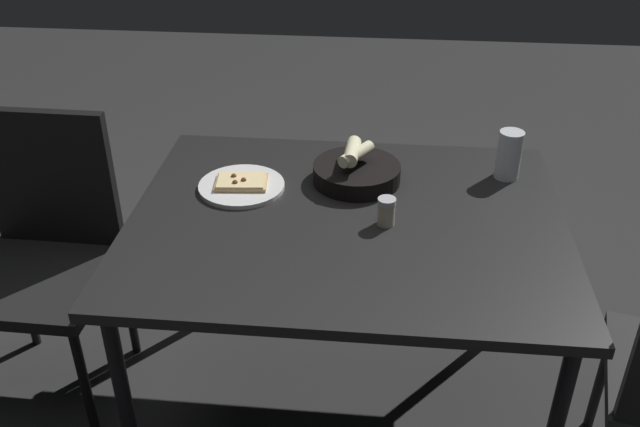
{
  "coord_description": "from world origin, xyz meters",
  "views": [
    {
      "loc": [
        1.64,
        0.09,
        1.75
      ],
      "look_at": [
        0.01,
        -0.07,
        0.76
      ],
      "focal_mm": 39.43,
      "sensor_mm": 36.0,
      "label": 1
    }
  ],
  "objects_px": {
    "chair_far": "(44,242)",
    "dining_table": "(346,235)",
    "bread_basket": "(356,171)",
    "beer_glass": "(509,158)",
    "pizza_plate": "(241,185)",
    "pepper_shaker": "(386,213)"
  },
  "relations": [
    {
      "from": "dining_table",
      "to": "chair_far",
      "type": "relative_size",
      "value": 1.29
    },
    {
      "from": "dining_table",
      "to": "pepper_shaker",
      "type": "xyz_separation_m",
      "value": [
        0.03,
        0.11,
        0.09
      ]
    },
    {
      "from": "dining_table",
      "to": "pizza_plate",
      "type": "xyz_separation_m",
      "value": [
        -0.13,
        -0.32,
        0.07
      ]
    },
    {
      "from": "dining_table",
      "to": "beer_glass",
      "type": "relative_size",
      "value": 8.04
    },
    {
      "from": "beer_glass",
      "to": "chair_far",
      "type": "xyz_separation_m",
      "value": [
        0.17,
        -1.42,
        -0.28
      ]
    },
    {
      "from": "beer_glass",
      "to": "chair_far",
      "type": "relative_size",
      "value": 0.16
    },
    {
      "from": "bread_basket",
      "to": "dining_table",
      "type": "bearing_deg",
      "value": -3.88
    },
    {
      "from": "pizza_plate",
      "to": "bread_basket",
      "type": "bearing_deg",
      "value": 102.63
    },
    {
      "from": "beer_glass",
      "to": "pepper_shaker",
      "type": "height_order",
      "value": "beer_glass"
    },
    {
      "from": "pepper_shaker",
      "to": "beer_glass",
      "type": "bearing_deg",
      "value": 130.53
    },
    {
      "from": "beer_glass",
      "to": "pepper_shaker",
      "type": "bearing_deg",
      "value": -49.47
    },
    {
      "from": "dining_table",
      "to": "pepper_shaker",
      "type": "height_order",
      "value": "pepper_shaker"
    },
    {
      "from": "chair_far",
      "to": "pepper_shaker",
      "type": "bearing_deg",
      "value": 82.91
    },
    {
      "from": "pizza_plate",
      "to": "dining_table",
      "type": "bearing_deg",
      "value": 67.91
    },
    {
      "from": "dining_table",
      "to": "pepper_shaker",
      "type": "distance_m",
      "value": 0.14
    },
    {
      "from": "dining_table",
      "to": "beer_glass",
      "type": "xyz_separation_m",
      "value": [
        -0.28,
        0.46,
        0.12
      ]
    },
    {
      "from": "pizza_plate",
      "to": "chair_far",
      "type": "bearing_deg",
      "value": -87.78
    },
    {
      "from": "dining_table",
      "to": "pizza_plate",
      "type": "height_order",
      "value": "pizza_plate"
    },
    {
      "from": "chair_far",
      "to": "dining_table",
      "type": "bearing_deg",
      "value": 83.76
    },
    {
      "from": "bread_basket",
      "to": "beer_glass",
      "type": "bearing_deg",
      "value": 99.32
    },
    {
      "from": "dining_table",
      "to": "beer_glass",
      "type": "distance_m",
      "value": 0.55
    },
    {
      "from": "pizza_plate",
      "to": "chair_far",
      "type": "distance_m",
      "value": 0.68
    }
  ]
}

